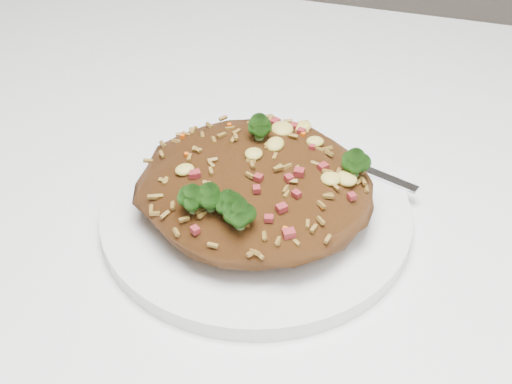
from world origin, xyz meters
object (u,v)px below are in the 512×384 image
(dining_table, at_px, (283,303))
(plate, at_px, (256,213))
(fried_rice, at_px, (256,179))
(fork, at_px, (338,158))

(dining_table, distance_m, plate, 0.10)
(plate, relative_size, fried_rice, 1.33)
(plate, bearing_deg, fried_rice, -83.84)
(dining_table, distance_m, fried_rice, 0.14)
(dining_table, relative_size, plate, 4.92)
(plate, height_order, fork, fork)
(fried_rice, bearing_deg, fork, 56.49)
(fork, bearing_deg, plate, -104.43)
(fried_rice, bearing_deg, dining_table, -2.07)
(fried_rice, bearing_deg, plate, 96.16)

